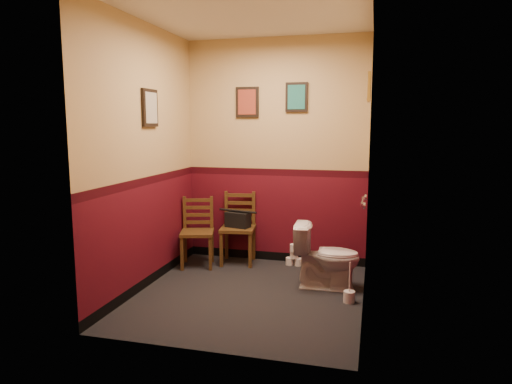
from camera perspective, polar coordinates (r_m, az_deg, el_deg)
floor at (r=4.67m, az=-0.79°, el=-12.67°), size 2.20×2.40×0.00m
ceiling at (r=4.48m, az=-0.86°, el=21.58°), size 2.20×2.40×0.00m
wall_back at (r=5.53m, az=2.48°, el=4.98°), size 2.20×0.00×2.70m
wall_front at (r=3.23m, az=-6.46°, el=2.51°), size 2.20×0.00×2.70m
wall_left at (r=4.78m, az=-13.68°, el=4.21°), size 0.00×2.40×2.70m
wall_right at (r=4.22m, az=13.78°, el=3.68°), size 0.00×2.40×2.70m
grab_bar at (r=4.51m, az=13.27°, el=-1.12°), size 0.05×0.56×0.06m
framed_print_back_a at (r=5.59m, az=-1.10°, el=11.17°), size 0.28×0.04×0.36m
framed_print_back_b at (r=5.47m, az=5.09°, el=11.73°), size 0.26×0.04×0.34m
framed_print_left at (r=4.85m, az=-13.11°, el=10.20°), size 0.04×0.30×0.38m
framed_print_right at (r=4.82m, az=13.94°, el=12.57°), size 0.04×0.34×0.28m
toilet at (r=4.81m, az=8.85°, el=-8.00°), size 0.69×0.40×0.66m
toilet_brush at (r=4.54m, az=11.57°, el=-12.61°), size 0.11×0.11×0.39m
chair_left at (r=5.52m, az=-7.33°, el=-4.96°), size 0.47×0.47×0.82m
chair_right at (r=5.59m, az=-2.22°, el=-4.50°), size 0.45×0.45×0.86m
handbag at (r=5.53m, az=-2.29°, el=-3.47°), size 0.32×0.21×0.21m
tp_stack at (r=5.56m, az=4.78°, el=-8.02°), size 0.20×0.12×0.27m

